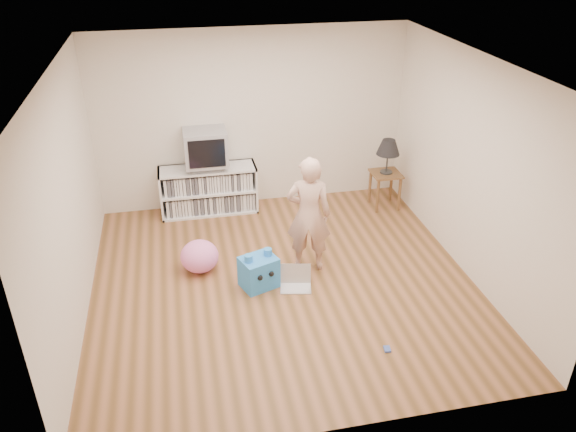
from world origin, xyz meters
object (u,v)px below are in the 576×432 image
(person, at_px, (309,215))
(plush_blue, at_px, (259,272))
(table_lamp, at_px, (388,148))
(media_unit, at_px, (209,189))
(dvd_deck, at_px, (207,166))
(side_table, at_px, (385,181))
(plush_pink, at_px, (200,256))
(crt_tv, at_px, (205,147))
(laptop, at_px, (296,281))

(person, height_order, plush_blue, person)
(table_lamp, bearing_deg, media_unit, 171.53)
(dvd_deck, distance_m, side_table, 2.64)
(table_lamp, bearing_deg, dvd_deck, 171.87)
(side_table, bearing_deg, plush_blue, -142.54)
(dvd_deck, height_order, plush_pink, dvd_deck)
(side_table, bearing_deg, dvd_deck, 171.87)
(crt_tv, distance_m, plush_pink, 1.77)
(plush_blue, height_order, plush_pink, plush_blue)
(plush_blue, relative_size, plush_pink, 1.05)
(person, bearing_deg, table_lamp, -122.43)
(media_unit, relative_size, plush_pink, 2.98)
(dvd_deck, height_order, laptop, dvd_deck)
(dvd_deck, xyz_separation_m, plush_pink, (-0.25, -1.56, -0.54))
(laptop, bearing_deg, plush_blue, -179.90)
(plush_pink, bearing_deg, laptop, -27.54)
(media_unit, bearing_deg, laptop, -68.54)
(media_unit, bearing_deg, dvd_deck, -90.00)
(plush_blue, bearing_deg, dvd_deck, 80.92)
(side_table, height_order, table_lamp, table_lamp)
(dvd_deck, bearing_deg, side_table, -8.13)
(person, bearing_deg, dvd_deck, -43.31)
(media_unit, bearing_deg, crt_tv, -90.00)
(crt_tv, height_order, plush_pink, crt_tv)
(side_table, xyz_separation_m, plush_blue, (-2.18, -1.67, -0.22))
(media_unit, distance_m, plush_pink, 1.60)
(person, height_order, plush_pink, person)
(side_table, relative_size, plush_pink, 1.17)
(person, bearing_deg, laptop, 72.62)
(crt_tv, xyz_separation_m, laptop, (0.84, -2.12, -0.95))
(plush_blue, distance_m, plush_pink, 0.82)
(dvd_deck, distance_m, plush_pink, 1.66)
(table_lamp, bearing_deg, laptop, -134.91)
(laptop, distance_m, plush_blue, 0.46)
(crt_tv, relative_size, side_table, 1.09)
(dvd_deck, relative_size, plush_blue, 0.91)
(side_table, bearing_deg, person, -137.55)
(dvd_deck, distance_m, table_lamp, 2.62)
(crt_tv, relative_size, plush_blue, 1.21)
(table_lamp, relative_size, plush_pink, 1.10)
(dvd_deck, distance_m, plush_blue, 2.15)
(media_unit, xyz_separation_m, dvd_deck, (0.00, -0.02, 0.39))
(person, bearing_deg, plush_pink, 6.66)
(plush_blue, bearing_deg, laptop, -32.08)
(media_unit, height_order, crt_tv, crt_tv)
(dvd_deck, xyz_separation_m, table_lamp, (2.59, -0.37, 0.21))
(laptop, bearing_deg, table_lamp, 56.69)
(side_table, xyz_separation_m, person, (-1.51, -1.38, 0.33))
(laptop, height_order, plush_pink, plush_pink)
(side_table, relative_size, laptop, 1.34)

